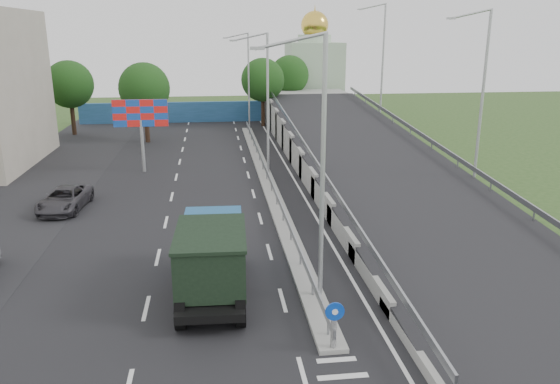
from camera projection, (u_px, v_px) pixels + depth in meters
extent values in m
cube|color=black|center=(226.00, 200.00, 34.74)|extent=(26.00, 90.00, 0.04)
cube|color=black|center=(12.00, 207.00, 33.19)|extent=(8.00, 90.00, 0.05)
cube|color=gray|center=(267.00, 180.00, 38.88)|extent=(1.00, 44.00, 0.20)
cube|color=gray|center=(435.00, 145.00, 39.71)|extent=(0.10, 50.00, 0.32)
cube|color=gray|center=(306.00, 148.00, 38.58)|extent=(0.10, 50.00, 0.32)
cube|color=gray|center=(267.00, 172.00, 38.69)|extent=(0.08, 44.00, 0.32)
cylinder|color=gray|center=(267.00, 175.00, 38.76)|extent=(0.09, 0.09, 0.60)
cylinder|color=black|center=(334.00, 331.00, 17.92)|extent=(0.20, 0.20, 1.20)
cylinder|color=#0C3FBF|center=(335.00, 312.00, 17.63)|extent=(0.64, 0.05, 0.64)
cylinder|color=white|center=(335.00, 312.00, 17.60)|extent=(0.20, 0.03, 0.20)
cylinder|color=#B2B5B7|center=(323.00, 173.00, 20.34)|extent=(0.18, 0.18, 10.00)
cylinder|color=#B2B5B7|center=(292.00, 41.00, 18.86)|extent=(2.57, 0.12, 0.66)
cube|color=#B2B5B7|center=(257.00, 48.00, 18.79)|extent=(0.50, 0.18, 0.12)
cylinder|color=#B2B5B7|center=(268.00, 105.00, 39.39)|extent=(0.18, 0.18, 10.00)
cylinder|color=#B2B5B7|center=(250.00, 37.00, 37.91)|extent=(2.57, 0.12, 0.66)
cube|color=#B2B5B7|center=(233.00, 41.00, 37.84)|extent=(0.50, 0.18, 0.12)
cylinder|color=#B2B5B7|center=(249.00, 82.00, 58.44)|extent=(0.18, 0.18, 10.00)
cylinder|color=#B2B5B7|center=(237.00, 35.00, 56.96)|extent=(2.57, 0.12, 0.66)
cube|color=#B2B5B7|center=(225.00, 38.00, 56.89)|extent=(0.50, 0.18, 0.12)
cube|color=navy|center=(210.00, 112.00, 64.76)|extent=(30.00, 0.50, 2.40)
cube|color=#B2CCAD|center=(314.00, 77.00, 73.12)|extent=(7.00, 7.00, 9.00)
cylinder|color=#B2CCAD|center=(314.00, 39.00, 71.72)|extent=(4.40, 4.40, 1.00)
sphere|color=gold|center=(315.00, 25.00, 71.24)|extent=(3.60, 3.60, 3.60)
cone|color=gold|center=(315.00, 9.00, 70.68)|extent=(0.30, 0.30, 1.20)
cylinder|color=#B2B5B7|center=(143.00, 146.00, 41.08)|extent=(0.24, 0.24, 4.00)
cube|color=red|center=(140.00, 113.00, 40.38)|extent=(4.00, 0.20, 2.00)
cylinder|color=black|center=(147.00, 122.00, 52.39)|extent=(0.44, 0.44, 4.00)
sphere|color=#103C11|center=(144.00, 88.00, 51.50)|extent=(4.80, 4.80, 4.80)
cylinder|color=black|center=(263.00, 109.00, 61.44)|extent=(0.44, 0.44, 4.00)
sphere|color=#103C11|center=(263.00, 80.00, 60.54)|extent=(4.80, 4.80, 4.80)
cylinder|color=black|center=(73.00, 116.00, 56.21)|extent=(0.44, 0.44, 4.00)
sphere|color=#103C11|center=(69.00, 84.00, 55.31)|extent=(4.80, 4.80, 4.80)
cylinder|color=black|center=(289.00, 101.00, 68.58)|extent=(0.44, 0.44, 4.00)
sphere|color=#103C11|center=(290.00, 75.00, 67.68)|extent=(4.80, 4.80, 4.80)
cylinder|color=black|center=(190.00, 261.00, 23.95)|extent=(0.42, 1.19, 1.17)
cylinder|color=black|center=(239.00, 259.00, 24.13)|extent=(0.42, 1.19, 1.17)
cylinder|color=black|center=(188.00, 270.00, 23.03)|extent=(0.42, 1.19, 1.17)
cylinder|color=black|center=(239.00, 268.00, 23.21)|extent=(0.42, 1.19, 1.17)
cylinder|color=black|center=(181.00, 313.00, 19.46)|extent=(0.42, 1.19, 1.17)
cylinder|color=black|center=(241.00, 311.00, 19.64)|extent=(0.42, 1.19, 1.17)
cube|color=black|center=(213.00, 279.00, 21.85)|extent=(2.69, 6.70, 0.32)
cube|color=navy|center=(214.00, 232.00, 23.95)|extent=(2.51, 1.80, 1.81)
cube|color=black|center=(214.00, 215.00, 24.60)|extent=(2.03, 0.14, 0.75)
cube|color=black|center=(215.00, 248.00, 25.13)|extent=(2.46, 0.25, 0.53)
cube|color=black|center=(211.00, 258.00, 20.91)|extent=(2.71, 4.14, 1.92)
cube|color=black|center=(210.00, 233.00, 20.62)|extent=(2.82, 4.26, 0.13)
imported|color=#37353B|center=(65.00, 199.00, 32.56)|extent=(2.70, 5.04, 1.35)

